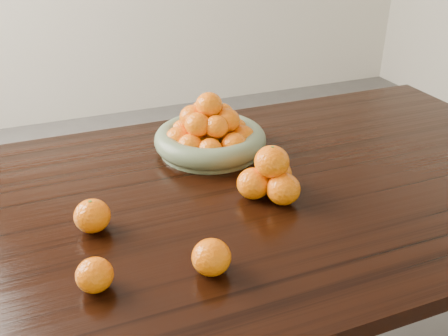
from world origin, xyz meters
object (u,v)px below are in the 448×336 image
object	(u,v)px
fruit_bowl	(210,135)
orange_pyramid	(271,177)
loose_orange_0	(92,216)
dining_table	(216,223)

from	to	relation	value
fruit_bowl	orange_pyramid	xyz separation A→B (m)	(0.05, -0.29, 0.00)
fruit_bowl	loose_orange_0	world-z (taller)	fruit_bowl
dining_table	fruit_bowl	bearing A→B (deg)	73.05
dining_table	fruit_bowl	world-z (taller)	fruit_bowl
dining_table	loose_orange_0	size ratio (longest dim) A/B	24.96
dining_table	loose_orange_0	bearing A→B (deg)	-171.46
fruit_bowl	orange_pyramid	distance (m)	0.29
fruit_bowl	loose_orange_0	distance (m)	0.47
fruit_bowl	orange_pyramid	bearing A→B (deg)	-79.82
orange_pyramid	loose_orange_0	distance (m)	0.43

